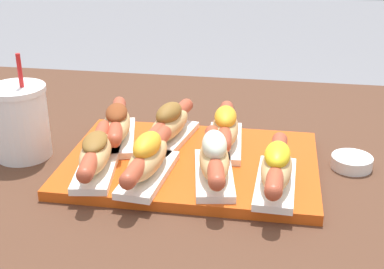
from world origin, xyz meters
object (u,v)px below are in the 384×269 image
Objects in this scene: serving_tray at (190,165)px; hot_dog_6 at (225,128)px; hot_dog_3 at (277,167)px; hot_dog_2 at (214,158)px; hot_dog_0 at (96,154)px; hot_dog_5 at (169,125)px; hot_dog_1 at (148,158)px; drink_cup at (21,121)px; sauce_bowl at (352,161)px; hot_dog_4 at (117,124)px.

serving_tray is 0.10m from hot_dog_6.
hot_dog_2 is at bearing 172.49° from hot_dog_3.
hot_dog_3 is at bearing -55.67° from hot_dog_6.
hot_dog_0 is 0.17m from hot_dog_5.
hot_dog_2 is 0.99× the size of hot_dog_3.
hot_dog_1 is 0.27m from drink_cup.
hot_dog_5 is at bearing 54.85° from hot_dog_0.
hot_dog_1 reaches higher than hot_dog_3.
hot_dog_5 reaches higher than serving_tray.
sauce_bowl is (0.23, -0.02, -0.04)m from hot_dog_6.
hot_dog_5 is at bearing 87.54° from hot_dog_1.
hot_dog_1 is 1.06× the size of drink_cup.
hot_dog_2 is 1.00× the size of hot_dog_5.
hot_dog_1 reaches higher than hot_dog_0.
drink_cup is at bearing 170.70° from hot_dog_3.
hot_dog_4 is (-0.15, 0.06, 0.04)m from serving_tray.
hot_dog_6 reaches higher than hot_dog_3.
sauce_bowl is at bearing 43.01° from hot_dog_3.
drink_cup is (-0.36, -0.06, 0.02)m from hot_dog_6.
hot_dog_5 is (0.01, 0.14, -0.00)m from hot_dog_1.
hot_dog_5 is 0.10m from hot_dog_6.
hot_dog_1 reaches higher than sauce_bowl.
hot_dog_0 is 1.01× the size of hot_dog_4.
hot_dog_6 is 0.23m from sauce_bowl.
hot_dog_3 is at bearing -35.11° from hot_dog_5.
hot_dog_1 is at bearing -179.17° from hot_dog_3.
hot_dog_0 is at bearing -125.15° from hot_dog_5.
sauce_bowl is at bearing 25.33° from hot_dog_2.
hot_dog_4 is (-0.00, 0.13, 0.00)m from hot_dog_0.
hot_dog_3 is at bearing -23.74° from hot_dog_4.
hot_dog_1 is at bearing -159.57° from sauce_bowl.
hot_dog_4 is at bearing 18.63° from drink_cup.
hot_dog_4 is 0.20m from hot_dog_6.
hot_dog_5 is 0.99× the size of hot_dog_6.
hot_dog_5 is (0.10, 0.14, 0.00)m from hot_dog_0.
hot_dog_4 is 1.04× the size of drink_cup.
hot_dog_1 is 0.18m from hot_dog_6.
hot_dog_2 is 1.05× the size of drink_cup.
hot_dog_2 is at bearing -91.98° from hot_dog_6.
sauce_bowl is 0.37× the size of drink_cup.
hot_dog_1 is 0.21m from hot_dog_3.
hot_dog_2 reaches higher than hot_dog_1.
hot_dog_4 is 0.98× the size of hot_dog_6.
hot_dog_2 reaches higher than hot_dog_6.
hot_dog_6 is at bearing 52.29° from hot_dog_1.
hot_dog_4 is at bearing 124.27° from hot_dog_1.
hot_dog_3 is at bearing 0.83° from hot_dog_1.
hot_dog_1 reaches higher than hot_dog_4.
hot_dog_0 is 1.01× the size of hot_dog_5.
hot_dog_0 is 1.06× the size of drink_cup.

